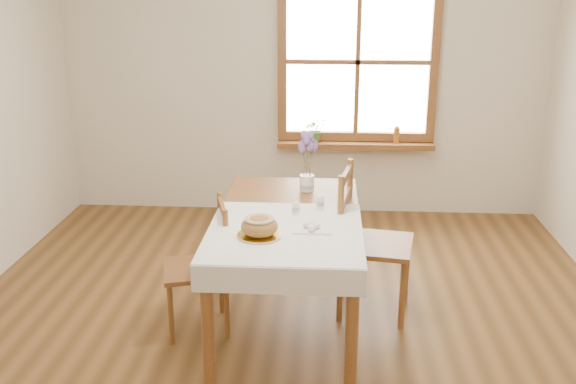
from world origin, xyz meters
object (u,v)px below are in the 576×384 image
flower_vase (307,184)px  bread_plate (260,235)px  dining_table (288,227)px  chair_left (196,267)px  chair_right (376,242)px

flower_vase → bread_plate: bearing=-105.4°
bread_plate → dining_table: bearing=70.9°
chair_left → chair_right: (1.15, 0.30, 0.07)m
dining_table → flower_vase: flower_vase is taller
chair_left → flower_vase: bearing=116.2°
dining_table → flower_vase: 0.50m
chair_left → chair_right: bearing=89.5°
chair_left → bread_plate: bearing=43.1°
chair_left → bread_plate: size_ratio=3.46×
chair_right → flower_vase: bearing=67.6°
chair_left → flower_vase: flower_vase is taller
chair_left → flower_vase: (0.68, 0.59, 0.38)m
dining_table → chair_left: size_ratio=1.86×
chair_left → chair_right: 1.19m
dining_table → chair_left: (-0.58, -0.12, -0.24)m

